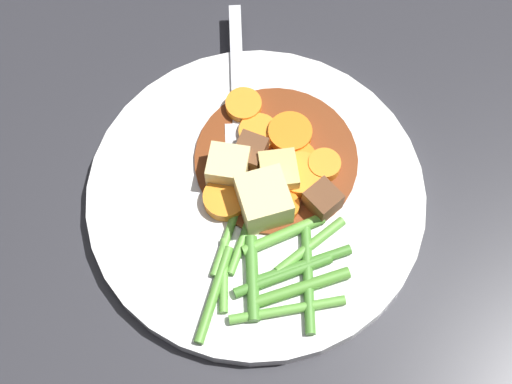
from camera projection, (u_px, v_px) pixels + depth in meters
name	position (u px, v px, depth m)	size (l,w,h in m)	color
ground_plane	(256.00, 200.00, 0.59)	(3.00, 3.00, 0.00)	#2D2D33
dinner_plate	(256.00, 196.00, 0.58)	(0.26, 0.26, 0.02)	white
stew_sauce	(276.00, 159.00, 0.58)	(0.13, 0.13, 0.00)	brown
carrot_slice_0	(301.00, 175.00, 0.57)	(0.03, 0.03, 0.01)	orange
carrot_slice_1	(290.00, 134.00, 0.59)	(0.03, 0.03, 0.01)	orange
carrot_slice_2	(283.00, 206.00, 0.56)	(0.02, 0.02, 0.01)	orange
carrot_slice_3	(324.00, 166.00, 0.58)	(0.02, 0.02, 0.01)	orange
carrot_slice_4	(295.00, 160.00, 0.58)	(0.03, 0.03, 0.01)	orange
carrot_slice_5	(244.00, 106.00, 0.60)	(0.03, 0.03, 0.01)	orange
carrot_slice_6	(259.00, 133.00, 0.59)	(0.03, 0.03, 0.01)	orange
carrot_slice_7	(225.00, 199.00, 0.57)	(0.03, 0.03, 0.01)	orange
potato_chunk_0	(279.00, 173.00, 0.57)	(0.03, 0.03, 0.02)	#DBBC6B
potato_chunk_1	(228.00, 167.00, 0.57)	(0.03, 0.03, 0.03)	#EAD68C
potato_chunk_2	(264.00, 200.00, 0.55)	(0.04, 0.04, 0.03)	#EAD68C
meat_chunk_0	(250.00, 153.00, 0.58)	(0.03, 0.02, 0.02)	brown
meat_chunk_1	(323.00, 201.00, 0.56)	(0.02, 0.02, 0.02)	brown
green_bean_0	(310.00, 246.00, 0.55)	(0.01, 0.01, 0.06)	#66AD42
green_bean_1	(252.00, 278.00, 0.54)	(0.01, 0.01, 0.06)	#4C8E33
green_bean_2	(301.00, 288.00, 0.54)	(0.01, 0.01, 0.07)	#599E38
green_bean_3	(214.00, 294.00, 0.54)	(0.01, 0.01, 0.07)	#599E38
green_bean_4	(308.00, 277.00, 0.54)	(0.01, 0.01, 0.08)	#4C8E33
green_bean_5	(283.00, 235.00, 0.55)	(0.01, 0.01, 0.06)	#66AD42
green_bean_6	(224.00, 275.00, 0.54)	(0.01, 0.01, 0.06)	#66AD42
green_bean_7	(287.00, 310.00, 0.53)	(0.01, 0.01, 0.08)	#66AD42
green_bean_8	(229.00, 230.00, 0.56)	(0.01, 0.01, 0.07)	#66AD42
green_bean_9	(240.00, 229.00, 0.56)	(0.01, 0.01, 0.07)	#66AD42
green_bean_10	(283.00, 275.00, 0.54)	(0.01, 0.01, 0.07)	#4C8E33
green_bean_11	(303.00, 265.00, 0.55)	(0.01, 0.01, 0.07)	#4C8E33
fork	(238.00, 101.00, 0.60)	(0.17, 0.06, 0.00)	silver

